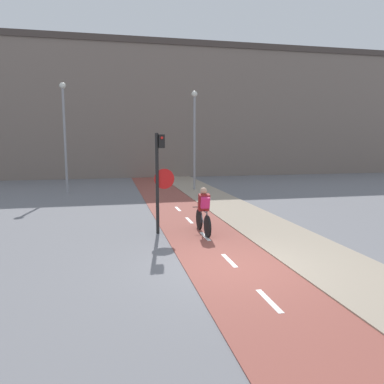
{
  "coord_description": "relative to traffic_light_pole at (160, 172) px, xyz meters",
  "views": [
    {
      "loc": [
        -2.93,
        -8.41,
        3.11
      ],
      "look_at": [
        0.0,
        5.0,
        1.2
      ],
      "focal_mm": 35.0,
      "sensor_mm": 36.0,
      "label": 1
    }
  ],
  "objects": [
    {
      "name": "street_lamp_sidewalk",
      "position": [
        3.54,
        10.51,
        1.7
      ],
      "size": [
        0.36,
        0.36,
        6.06
      ],
      "color": "gray",
      "rests_on": "ground_plane"
    },
    {
      "name": "traffic_light_pole",
      "position": [
        0.0,
        0.0,
        0.0
      ],
      "size": [
        0.67,
        0.25,
        3.34
      ],
      "color": "black",
      "rests_on": "ground_plane"
    },
    {
      "name": "street_lamp_far",
      "position": [
        -4.11,
        10.76,
        1.86
      ],
      "size": [
        0.36,
        0.36,
        6.36
      ],
      "color": "gray",
      "rests_on": "ground_plane"
    },
    {
      "name": "cyclist_near",
      "position": [
        1.41,
        -0.37,
        -1.33
      ],
      "size": [
        0.46,
        1.86,
        1.56
      ],
      "color": "black",
      "rests_on": "ground_plane"
    },
    {
      "name": "building_row_background",
      "position": [
        1.35,
        21.45,
        3.58
      ],
      "size": [
        60.0,
        5.2,
        11.26
      ],
      "color": "slate",
      "rests_on": "ground_plane"
    },
    {
      "name": "ground_plane",
      "position": [
        1.35,
        -3.81,
        -2.06
      ],
      "size": [
        120.0,
        120.0,
        0.0
      ],
      "primitive_type": "plane",
      "color": "slate"
    },
    {
      "name": "sidewalk_strip",
      "position": [
        3.8,
        -3.81,
        -2.04
      ],
      "size": [
        2.4,
        60.0,
        0.05
      ],
      "color": "gray",
      "rests_on": "ground_plane"
    },
    {
      "name": "bike_lane",
      "position": [
        1.35,
        -3.81,
        -2.05
      ],
      "size": [
        2.5,
        60.0,
        0.02
      ],
      "color": "brown",
      "rests_on": "ground_plane"
    }
  ]
}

